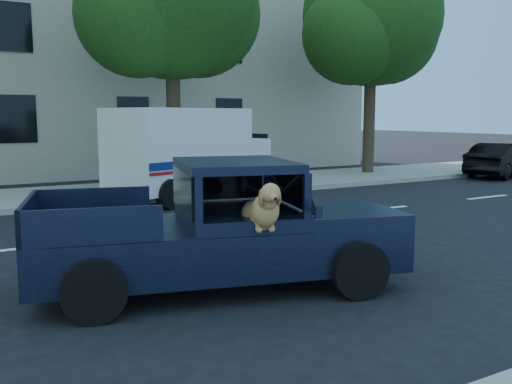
{
  "coord_description": "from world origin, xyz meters",
  "views": [
    {
      "loc": [
        -1.86,
        -7.12,
        2.33
      ],
      "look_at": [
        1.88,
        -0.77,
        1.34
      ],
      "focal_mm": 40.0,
      "sensor_mm": 36.0,
      "label": 1
    }
  ],
  "objects": [
    {
      "name": "ground",
      "position": [
        0.0,
        0.0,
        0.0
      ],
      "size": [
        120.0,
        120.0,
        0.0
      ],
      "primitive_type": "plane",
      "color": "black",
      "rests_on": "ground"
    },
    {
      "name": "far_sidewalk",
      "position": [
        0.0,
        9.2,
        0.07
      ],
      "size": [
        60.0,
        4.0,
        0.15
      ],
      "primitive_type": "cube",
      "color": "gray",
      "rests_on": "ground"
    },
    {
      "name": "lane_stripes",
      "position": [
        2.0,
        3.4,
        0.01
      ],
      "size": [
        21.6,
        0.14,
        0.01
      ],
      "primitive_type": null,
      "color": "silver",
      "rests_on": "ground"
    },
    {
      "name": "street_tree_mid",
      "position": [
        5.03,
        9.62,
        5.71
      ],
      "size": [
        6.0,
        5.2,
        8.6
      ],
      "color": "#332619",
      "rests_on": "ground"
    },
    {
      "name": "street_tree_right",
      "position": [
        13.03,
        9.62,
        5.71
      ],
      "size": [
        6.0,
        5.2,
        8.6
      ],
      "color": "#332619",
      "rests_on": "ground"
    },
    {
      "name": "building_main",
      "position": [
        3.0,
        16.5,
        4.5
      ],
      "size": [
        26.0,
        6.0,
        9.0
      ],
      "primitive_type": "cube",
      "color": "beige",
      "rests_on": "ground"
    },
    {
      "name": "pickup_truck",
      "position": [
        1.45,
        -0.37,
        0.58
      ],
      "size": [
        5.15,
        3.1,
        1.73
      ],
      "rotation": [
        0.0,
        0.0,
        -0.26
      ],
      "color": "black",
      "rests_on": "ground"
    },
    {
      "name": "mail_truck",
      "position": [
        4.52,
        7.48,
        1.1
      ],
      "size": [
        5.01,
        3.5,
        2.51
      ],
      "rotation": [
        0.0,
        0.0,
        0.32
      ],
      "color": "silver",
      "rests_on": "ground"
    },
    {
      "name": "parked_sedan",
      "position": [
        17.05,
        6.68,
        0.65
      ],
      "size": [
        2.36,
        4.14,
        1.29
      ],
      "primitive_type": "imported",
      "rotation": [
        0.0,
        0.0,
        1.84
      ],
      "color": "black",
      "rests_on": "ground"
    }
  ]
}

